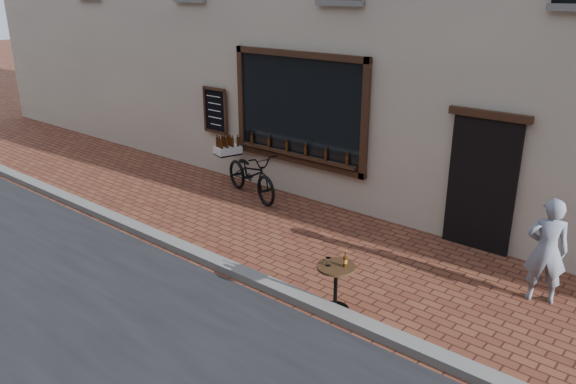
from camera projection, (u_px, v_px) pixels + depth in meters
The scene contains 5 objects.
ground at pixel (250, 290), 8.09m from camera, with size 90.00×90.00×0.00m, color brown.
kerb at pixel (259, 281), 8.22m from camera, with size 90.00×0.25×0.12m, color slate.
cargo_bicycle at pixel (250, 173), 11.58m from camera, with size 2.23×1.21×1.05m.
bistro_table at pixel (336, 279), 7.43m from camera, with size 0.52×0.52×0.89m.
pedestrian at pixel (546, 251), 7.58m from camera, with size 0.55×0.36×1.51m, color slate.
Camera 1 is at (4.99, -5.11, 4.09)m, focal length 35.00 mm.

